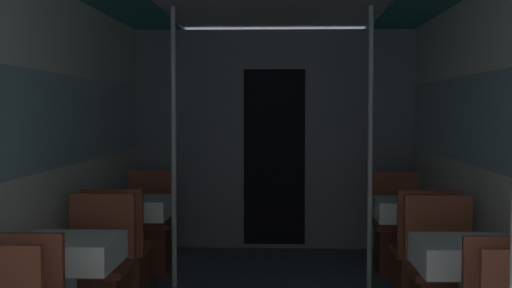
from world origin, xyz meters
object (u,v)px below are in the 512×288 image
at_px(dining_table_left_1, 68,260).
at_px(chair_left_far_2, 149,239).
at_px(chair_left_near_2, 119,268).
at_px(support_pole_right_2, 370,148).
at_px(dining_table_right_2, 410,215).
at_px(chair_right_far_2, 398,241).
at_px(chair_right_near_2, 424,271).
at_px(support_pole_left_2, 174,148).
at_px(dining_table_right_1, 468,264).
at_px(dining_table_left_2, 135,213).

distance_m(dining_table_left_1, chair_left_far_2, 2.43).
bearing_deg(chair_left_near_2, support_pole_right_2, 17.06).
xyz_separation_m(dining_table_right_2, chair_right_far_2, (0.00, 0.59, -0.32)).
bearing_deg(chair_left_far_2, chair_left_near_2, 90.00).
distance_m(chair_left_near_2, chair_right_near_2, 2.24).
xyz_separation_m(dining_table_right_2, support_pole_right_2, (-0.32, -0.00, 0.54)).
relative_size(chair_left_far_2, support_pole_left_2, 0.39).
height_order(support_pole_left_2, dining_table_right_1, support_pole_left_2).
relative_size(dining_table_left_1, dining_table_right_1, 1.00).
bearing_deg(dining_table_left_2, support_pole_right_2, -0.00).
bearing_deg(dining_table_right_1, chair_right_far_2, 90.00).
bearing_deg(support_pole_left_2, dining_table_right_2, 0.00).
distance_m(chair_left_far_2, chair_right_near_2, 2.53).
relative_size(dining_table_left_2, support_pole_right_2, 0.32).
bearing_deg(support_pole_right_2, chair_right_near_2, -61.26).
xyz_separation_m(dining_table_left_1, chair_left_near_2, (0.00, 1.23, -0.32)).
bearing_deg(support_pole_right_2, dining_table_left_2, 180.00).
bearing_deg(chair_left_near_2, dining_table_left_1, -90.00).
distance_m(dining_table_right_1, chair_right_near_2, 1.27).
bearing_deg(support_pole_right_2, chair_right_far_2, 61.26).
bearing_deg(dining_table_right_1, chair_left_near_2, 151.23).
bearing_deg(support_pole_left_2, dining_table_left_1, -100.06).
height_order(dining_table_right_1, dining_table_right_2, same).
height_order(dining_table_left_1, chair_right_near_2, chair_right_near_2).
distance_m(chair_left_near_2, chair_left_far_2, 1.18).
relative_size(dining_table_left_2, chair_right_far_2, 0.82).
height_order(chair_left_near_2, support_pole_left_2, support_pole_left_2).
height_order(dining_table_right_2, chair_right_far_2, chair_right_far_2).
xyz_separation_m(chair_right_far_2, support_pole_right_2, (-0.32, -0.59, 0.86)).
relative_size(chair_right_near_2, support_pole_right_2, 0.39).
height_order(chair_left_far_2, dining_table_right_1, chair_left_far_2).
bearing_deg(chair_right_far_2, dining_table_left_1, 47.05).
bearing_deg(dining_table_right_1, chair_right_near_2, 90.00).
bearing_deg(support_pole_left_2, dining_table_right_1, -43.48).
distance_m(dining_table_left_1, dining_table_right_1, 2.24).
bearing_deg(chair_right_near_2, chair_left_far_2, 152.29).
relative_size(dining_table_left_1, chair_left_far_2, 0.82).
height_order(dining_table_left_2, dining_table_right_2, same).
bearing_deg(support_pole_right_2, dining_table_right_1, -79.94).
bearing_deg(dining_table_right_2, dining_table_right_1, -90.00).
relative_size(support_pole_left_2, chair_right_near_2, 2.56).
bearing_deg(chair_right_near_2, chair_right_far_2, 90.00).
height_order(chair_left_near_2, support_pole_right_2, support_pole_right_2).
xyz_separation_m(dining_table_left_1, chair_right_far_2, (2.24, 2.41, -0.32)).
height_order(chair_left_far_2, support_pole_left_2, support_pole_left_2).
height_order(dining_table_left_2, support_pole_left_2, support_pole_left_2).
distance_m(chair_left_near_2, dining_table_right_1, 2.58).
bearing_deg(support_pole_left_2, dining_table_left_2, 180.00).
distance_m(chair_left_far_2, dining_table_right_1, 3.30).
relative_size(chair_left_near_2, dining_table_right_1, 1.22).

